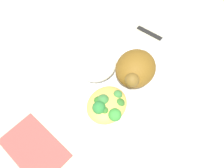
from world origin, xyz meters
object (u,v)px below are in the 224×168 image
object	(u,v)px
napkin	(34,148)
fork	(157,50)
roasted_chicken	(135,69)
rice_pile	(98,66)
plate	(112,89)
knife	(161,39)
mac_cheese_with_broccoli	(107,105)

from	to	relation	value
napkin	fork	bearing A→B (deg)	165.92
roasted_chicken	napkin	xyz separation A→B (m)	(0.25, -0.09, -0.06)
rice_pile	napkin	bearing A→B (deg)	-1.48
plate	knife	distance (m)	0.22
rice_pile	knife	size ratio (longest dim) A/B	0.51
plate	knife	world-z (taller)	plate
mac_cheese_with_broccoli	rice_pile	bearing A→B (deg)	-135.43
mac_cheese_with_broccoli	napkin	xyz separation A→B (m)	(0.14, -0.08, -0.04)
rice_pile	knife	bearing A→B (deg)	158.34
plate	knife	bearing A→B (deg)	173.54
roasted_chicken	napkin	size ratio (longest dim) A/B	0.75
napkin	roasted_chicken	bearing A→B (deg)	159.79
plate	mac_cheese_with_broccoli	world-z (taller)	mac_cheese_with_broccoli
roasted_chicken	fork	bearing A→B (deg)	178.68
plate	napkin	world-z (taller)	plate
knife	roasted_chicken	bearing A→B (deg)	2.42
plate	roasted_chicken	distance (m)	0.07
mac_cheese_with_broccoli	fork	distance (m)	0.23
plate	napkin	xyz separation A→B (m)	(0.20, -0.06, -0.01)
plate	roasted_chicken	bearing A→B (deg)	145.52
roasted_chicken	knife	size ratio (longest dim) A/B	0.55
roasted_chicken	fork	world-z (taller)	roasted_chicken
roasted_chicken	mac_cheese_with_broccoli	xyz separation A→B (m)	(0.10, -0.01, -0.02)
plate	fork	xyz separation A→B (m)	(-0.17, 0.03, -0.01)
knife	napkin	distance (m)	0.42
napkin	mac_cheese_with_broccoli	bearing A→B (deg)	150.57
knife	napkin	size ratio (longest dim) A/B	1.38
roasted_chicken	rice_pile	xyz separation A→B (m)	(0.02, -0.08, -0.02)
fork	knife	distance (m)	0.05
roasted_chicken	napkin	world-z (taller)	roasted_chicken
mac_cheese_with_broccoli	knife	bearing A→B (deg)	179.63
mac_cheese_with_broccoli	napkin	size ratio (longest dim) A/B	0.66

